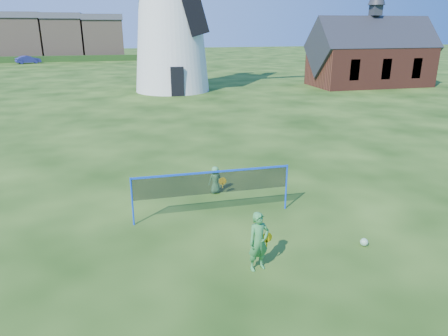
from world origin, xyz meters
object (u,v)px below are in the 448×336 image
at_px(badminton_net, 212,183).
at_px(player_girl, 259,241).
at_px(windmill, 170,9).
at_px(car_right, 28,60).
at_px(player_boy, 215,180).
at_px(chapel, 371,57).
at_px(play_ball, 364,242).

distance_m(badminton_net, player_girl, 3.31).
relative_size(windmill, badminton_net, 4.28).
relative_size(player_girl, car_right, 0.41).
height_order(player_girl, player_boy, player_girl).
relative_size(windmill, player_boy, 21.31).
xyz_separation_m(windmill, player_girl, (-1.84, -30.99, -6.45)).
xyz_separation_m(chapel, player_boy, (-21.75, -24.58, -2.38)).
relative_size(player_girl, play_ball, 7.04).
height_order(chapel, player_boy, chapel).
bearing_deg(player_boy, play_ball, 109.79).
height_order(player_girl, car_right, player_girl).
distance_m(chapel, car_right, 53.79).
xyz_separation_m(badminton_net, car_right, (-16.80, 63.40, -0.51)).
distance_m(player_boy, car_right, 63.87).
xyz_separation_m(badminton_net, player_boy, (0.53, 1.92, -0.63)).
bearing_deg(windmill, badminton_net, -94.72).
bearing_deg(chapel, player_girl, -126.25).
xyz_separation_m(windmill, play_ball, (1.41, -30.61, -7.12)).
height_order(windmill, badminton_net, windmill).
relative_size(play_ball, car_right, 0.06).
bearing_deg(player_girl, badminton_net, 83.84).
bearing_deg(player_boy, windmill, -107.55).
xyz_separation_m(badminton_net, play_ball, (3.70, -2.88, -1.03)).
bearing_deg(player_girl, play_ball, -7.23).
height_order(badminton_net, player_boy, badminton_net).
xyz_separation_m(windmill, player_boy, (-1.76, -25.81, -6.72)).
height_order(badminton_net, player_girl, badminton_net).
distance_m(windmill, badminton_net, 28.48).
height_order(windmill, play_ball, windmill).
distance_m(player_girl, player_boy, 5.19).
height_order(windmill, car_right, windmill).
relative_size(windmill, player_girl, 13.97).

